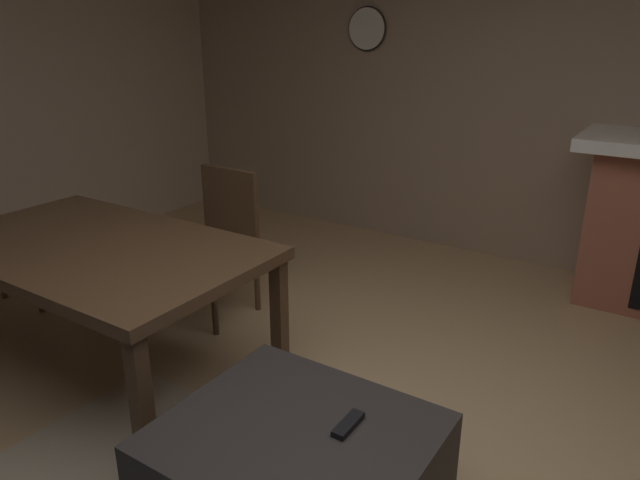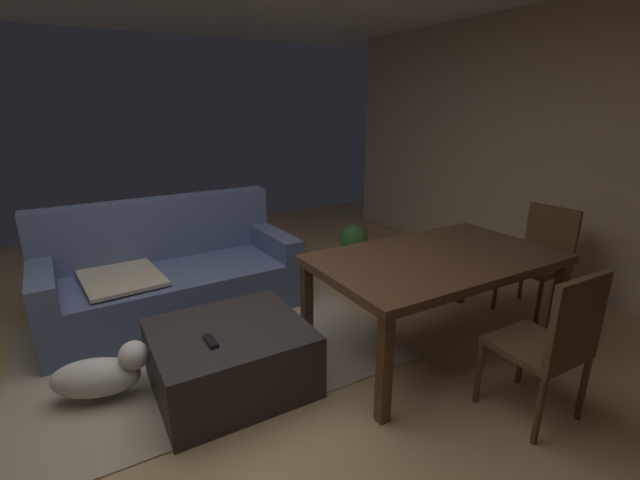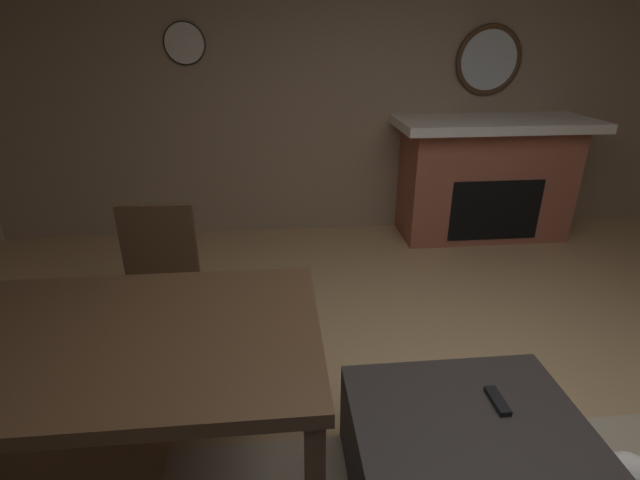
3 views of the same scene
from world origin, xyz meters
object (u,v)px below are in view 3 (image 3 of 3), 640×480
Objects in this scene: fireplace at (486,178)px; ottoman_coffee_table at (467,465)px; dining_table at (105,350)px; wall_clock at (185,43)px; round_wall_mirror at (489,60)px; dining_chair_south at (158,276)px; tv_remote at (498,401)px.

ottoman_coffee_table is (1.24, 2.82, -0.36)m from fireplace.
dining_table is 3.00m from wall_clock.
round_wall_mirror reaches higher than ottoman_coffee_table.
dining_chair_south is (2.69, 1.90, -1.08)m from round_wall_mirror.
tv_remote is 1.63m from dining_table.
fireplace is 2.96m from wall_clock.
ottoman_coffee_table is 1.01× the size of dining_chair_south.
round_wall_mirror is at bearing -144.78° from dining_chair_south.
ottoman_coffee_table is 1.91m from dining_chair_south.
wall_clock reaches higher than ottoman_coffee_table.
round_wall_mirror reaches higher than fireplace.
round_wall_mirror is 1.76× the size of wall_clock.
fireplace is 5.01× the size of wall_clock.
wall_clock is at bearing -62.32° from tv_remote.
ottoman_coffee_table is at bearing 140.18° from dining_chair_south.
ottoman_coffee_table is at bearing 68.21° from round_wall_mirror.
fireplace is at bearing 90.00° from round_wall_mirror.
dining_table is 0.92m from dining_chair_south.
wall_clock reaches higher than round_wall_mirror.
fireplace is 3.13m from dining_chair_south.
fireplace is at bearing -136.89° from dining_table.
round_wall_mirror is at bearing -110.69° from tv_remote.
wall_clock reaches higher than fireplace.
wall_clock reaches higher than tv_remote.
dining_chair_south is at bearing -39.82° from ottoman_coffee_table.
fireplace is at bearing -149.05° from dining_chair_south.
fireplace is 1.90× the size of dining_chair_south.
tv_remote is at bearing 173.35° from dining_table.
dining_table is (2.69, 2.52, 0.10)m from fireplace.
dining_chair_south is (1.45, -1.21, 0.31)m from ottoman_coffee_table.
fireplace is 1.07m from round_wall_mirror.
wall_clock is (0.01, -2.80, 1.08)m from dining_table.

